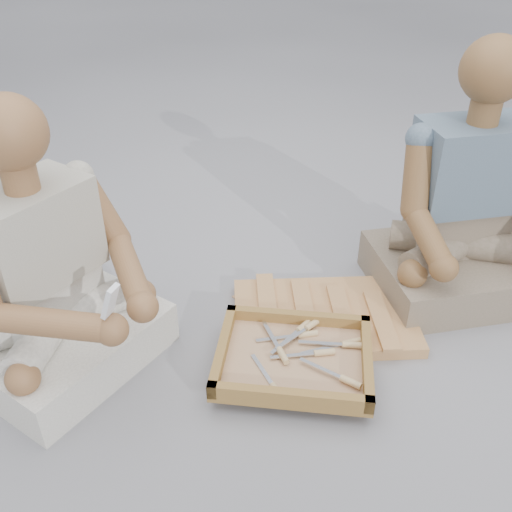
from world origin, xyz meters
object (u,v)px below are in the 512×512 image
(tool_tray, at_px, (294,359))
(companion, at_px, (465,216))
(carved_panel, at_px, (324,317))
(craftsman, at_px, (53,286))

(tool_tray, height_order, companion, companion)
(carved_panel, distance_m, companion, 0.67)
(tool_tray, xyz_separation_m, companion, (0.52, 0.67, 0.26))
(tool_tray, distance_m, craftsman, 0.82)
(tool_tray, height_order, craftsman, craftsman)
(carved_panel, relative_size, craftsman, 0.72)
(craftsman, distance_m, companion, 1.52)
(carved_panel, bearing_deg, craftsman, -151.71)
(craftsman, bearing_deg, companion, 140.96)
(tool_tray, bearing_deg, carved_panel, 80.08)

